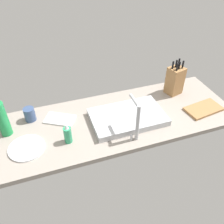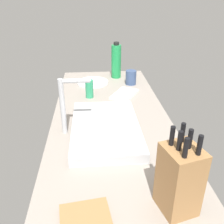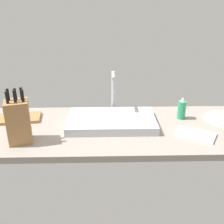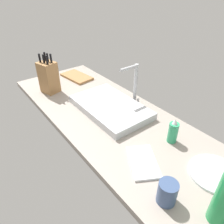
% 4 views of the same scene
% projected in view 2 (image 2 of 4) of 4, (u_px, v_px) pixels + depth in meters
% --- Properties ---
extents(countertop_slab, '(1.74, 0.62, 0.04)m').
position_uv_depth(countertop_slab, '(112.00, 127.00, 1.29)').
color(countertop_slab, gray).
rests_on(countertop_slab, ground).
extents(sink_basin, '(0.51, 0.32, 0.05)m').
position_uv_depth(sink_basin, '(106.00, 128.00, 1.20)').
color(sink_basin, '#B7BABF').
rests_on(sink_basin, countertop_slab).
extents(faucet, '(0.06, 0.14, 0.27)m').
position_uv_depth(faucet, '(66.00, 102.00, 1.14)').
color(faucet, '#B7BABF').
rests_on(faucet, countertop_slab).
extents(knife_block, '(0.14, 0.13, 0.28)m').
position_uv_depth(knife_block, '(179.00, 179.00, 0.75)').
color(knife_block, '#9E7042').
rests_on(knife_block, countertop_slab).
extents(soap_bottle, '(0.05, 0.05, 0.14)m').
position_uv_depth(soap_bottle, '(89.00, 88.00, 1.56)').
color(soap_bottle, '#2D9966').
rests_on(soap_bottle, countertop_slab).
extents(water_bottle, '(0.07, 0.07, 0.27)m').
position_uv_depth(water_bottle, '(116.00, 61.00, 1.88)').
color(water_bottle, '#1E8E47').
rests_on(water_bottle, countertop_slab).
extents(dinner_plate, '(0.22, 0.22, 0.01)m').
position_uv_depth(dinner_plate, '(93.00, 82.00, 1.82)').
color(dinner_plate, white).
rests_on(dinner_plate, countertop_slab).
extents(dish_towel, '(0.24, 0.21, 0.01)m').
position_uv_depth(dish_towel, '(125.00, 94.00, 1.62)').
color(dish_towel, white).
rests_on(dish_towel, countertop_slab).
extents(coffee_mug, '(0.08, 0.08, 0.10)m').
position_uv_depth(coffee_mug, '(131.00, 77.00, 1.78)').
color(coffee_mug, '#384C75').
rests_on(coffee_mug, countertop_slab).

